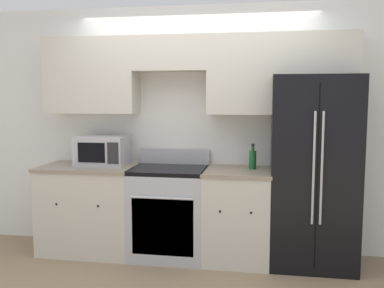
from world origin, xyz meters
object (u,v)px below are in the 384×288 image
object	(u,v)px
refrigerator	(313,171)
microwave	(102,150)
bottle	(253,159)
oven_range	(169,212)

from	to	relation	value
refrigerator	microwave	bearing A→B (deg)	179.57
microwave	bottle	world-z (taller)	microwave
oven_range	refrigerator	distance (m)	1.50
refrigerator	bottle	world-z (taller)	refrigerator
oven_range	refrigerator	bearing A→B (deg)	2.00
oven_range	microwave	world-z (taller)	microwave
bottle	microwave	bearing A→B (deg)	-179.68
oven_range	bottle	size ratio (longest dim) A/B	4.26
bottle	refrigerator	bearing A→B (deg)	-2.48
oven_range	refrigerator	size ratio (longest dim) A/B	0.59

